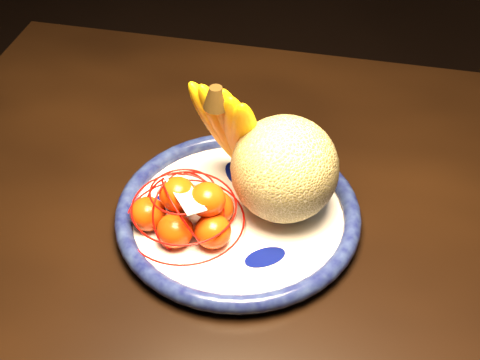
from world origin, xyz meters
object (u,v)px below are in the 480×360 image
(fruit_bowl, at_px, (238,214))
(mandarin_bag, at_px, (187,211))
(cantaloupe, at_px, (285,169))
(dining_table, at_px, (397,284))
(banana_bunch, at_px, (233,127))

(fruit_bowl, distance_m, mandarin_bag, 0.08)
(cantaloupe, bearing_deg, mandarin_bag, -147.57)
(dining_table, xyz_separation_m, mandarin_bag, (-0.29, -0.06, 0.13))
(fruit_bowl, height_order, mandarin_bag, mandarin_bag)
(banana_bunch, bearing_deg, cantaloupe, -4.18)
(dining_table, height_order, banana_bunch, banana_bunch)
(fruit_bowl, bearing_deg, mandarin_bag, -143.81)
(cantaloupe, bearing_deg, banana_bunch, 156.39)
(dining_table, relative_size, mandarin_bag, 8.28)
(dining_table, xyz_separation_m, cantaloupe, (-0.18, 0.01, 0.17))
(dining_table, distance_m, fruit_bowl, 0.25)
(banana_bunch, bearing_deg, dining_table, 9.28)
(mandarin_bag, bearing_deg, fruit_bowl, 36.19)
(fruit_bowl, bearing_deg, dining_table, 4.89)
(cantaloupe, height_order, banana_bunch, banana_bunch)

